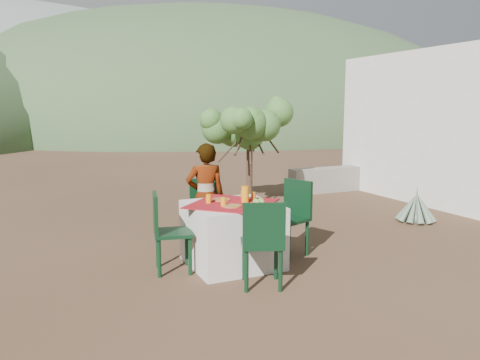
% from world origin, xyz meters
% --- Properties ---
extents(ground, '(160.00, 160.00, 0.00)m').
position_xyz_m(ground, '(0.00, 0.00, 0.00)').
color(ground, '#3D2A1B').
rests_on(ground, ground).
extents(table, '(1.30, 1.30, 0.76)m').
position_xyz_m(table, '(-0.70, -0.25, 0.38)').
color(table, silver).
rests_on(table, ground).
extents(chair_far, '(0.48, 0.48, 0.91)m').
position_xyz_m(chair_far, '(-0.68, 0.72, 0.51)').
color(chair_far, black).
rests_on(chair_far, ground).
extents(chair_near, '(0.57, 0.57, 0.95)m').
position_xyz_m(chair_near, '(-0.72, -1.10, 0.53)').
color(chair_near, black).
rests_on(chair_near, ground).
extents(chair_left, '(0.51, 0.51, 0.93)m').
position_xyz_m(chair_left, '(-1.50, -0.18, 0.52)').
color(chair_left, black).
rests_on(chair_left, ground).
extents(chair_right, '(0.57, 0.57, 0.97)m').
position_xyz_m(chair_right, '(0.16, -0.20, 0.54)').
color(chair_right, black).
rests_on(chair_right, ground).
extents(person, '(0.58, 0.43, 1.44)m').
position_xyz_m(person, '(-0.77, 0.48, 0.72)').
color(person, '#8C6651').
rests_on(person, ground).
extents(shrub_tree, '(1.56, 1.53, 1.83)m').
position_xyz_m(shrub_tree, '(1.00, 2.78, 1.45)').
color(shrub_tree, '#4F3427').
rests_on(shrub_tree, ground).
extents(agave, '(0.66, 0.65, 0.69)m').
position_xyz_m(agave, '(2.96, 0.45, 0.23)').
color(agave, slate).
rests_on(agave, ground).
extents(guesthouse, '(3.20, 4.20, 3.00)m').
position_xyz_m(guesthouse, '(5.60, 1.80, 1.50)').
color(guesthouse, white).
rests_on(guesthouse, ground).
extents(stone_wall, '(2.60, 0.35, 0.55)m').
position_xyz_m(stone_wall, '(3.60, 3.40, 0.28)').
color(stone_wall, gray).
rests_on(stone_wall, ground).
extents(hill_near_right, '(48.00, 48.00, 20.00)m').
position_xyz_m(hill_near_right, '(12.00, 36.00, 0.00)').
color(hill_near_right, '#344929').
rests_on(hill_near_right, ground).
extents(hill_far_center, '(60.00, 60.00, 24.00)m').
position_xyz_m(hill_far_center, '(-4.00, 52.00, 0.00)').
color(hill_far_center, slate).
rests_on(hill_far_center, ground).
extents(hill_far_right, '(36.00, 36.00, 14.00)m').
position_xyz_m(hill_far_right, '(28.00, 46.00, 0.00)').
color(hill_far_right, slate).
rests_on(hill_far_right, ground).
extents(plate_far, '(0.22, 0.22, 0.01)m').
position_xyz_m(plate_far, '(-0.75, -0.03, 0.77)').
color(plate_far, brown).
rests_on(plate_far, table).
extents(plate_near, '(0.22, 0.22, 0.01)m').
position_xyz_m(plate_near, '(-0.78, -0.43, 0.77)').
color(plate_near, brown).
rests_on(plate_near, table).
extents(glass_far, '(0.07, 0.07, 0.11)m').
position_xyz_m(glass_far, '(-0.96, -0.13, 0.82)').
color(glass_far, orange).
rests_on(glass_far, table).
extents(glass_near, '(0.06, 0.06, 0.10)m').
position_xyz_m(glass_near, '(-0.86, -0.37, 0.81)').
color(glass_near, orange).
rests_on(glass_near, table).
extents(juice_pitcher, '(0.09, 0.09, 0.20)m').
position_xyz_m(juice_pitcher, '(-0.54, -0.27, 0.86)').
color(juice_pitcher, orange).
rests_on(juice_pitcher, table).
extents(bowl_plate, '(0.20, 0.20, 0.01)m').
position_xyz_m(bowl_plate, '(-0.60, -0.63, 0.77)').
color(bowl_plate, brown).
rests_on(bowl_plate, table).
extents(white_bowl, '(0.13, 0.13, 0.05)m').
position_xyz_m(white_bowl, '(-0.60, -0.63, 0.80)').
color(white_bowl, silver).
rests_on(white_bowl, bowl_plate).
extents(jar_left, '(0.06, 0.06, 0.10)m').
position_xyz_m(jar_left, '(-0.38, -0.18, 0.81)').
color(jar_left, orange).
rests_on(jar_left, table).
extents(jar_right, '(0.06, 0.06, 0.09)m').
position_xyz_m(jar_right, '(-0.44, -0.00, 0.81)').
color(jar_right, orange).
rests_on(jar_right, table).
extents(napkin_holder, '(0.07, 0.04, 0.09)m').
position_xyz_m(napkin_holder, '(-0.51, -0.19, 0.81)').
color(napkin_holder, silver).
rests_on(napkin_holder, table).
extents(fruit_cluster, '(0.14, 0.13, 0.07)m').
position_xyz_m(fruit_cluster, '(-0.44, -0.45, 0.80)').
color(fruit_cluster, olive).
rests_on(fruit_cluster, table).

